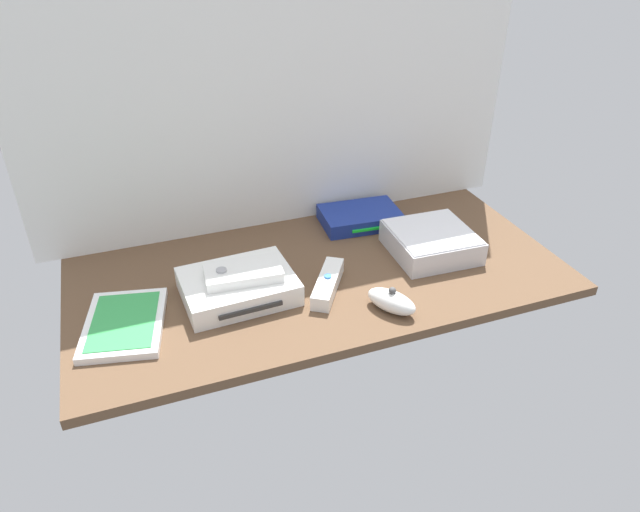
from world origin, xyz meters
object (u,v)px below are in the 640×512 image
object	(u,v)px
game_console	(238,286)
remote_classic_pad	(243,272)
network_router	(360,217)
mini_computer	(431,242)
remote_wand	(328,284)
remote_nunchuk	(391,301)
game_case	(124,324)

from	to	relation	value
game_console	remote_classic_pad	size ratio (longest dim) A/B	1.45
network_router	game_console	bearing A→B (deg)	-146.72
network_router	remote_classic_pad	xyz separation A→B (cm)	(-32.65, -19.01, 3.71)
mini_computer	remote_classic_pad	xyz separation A→B (cm)	(-41.72, -1.75, 2.77)
remote_wand	remote_classic_pad	size ratio (longest dim) A/B	0.96
remote_nunchuk	mini_computer	bearing A→B (deg)	10.25
game_case	network_router	bearing A→B (deg)	33.05
game_console	remote_wand	xyz separation A→B (cm)	(16.82, -4.13, -0.69)
network_router	remote_nunchuk	xyz separation A→B (cm)	(-8.14, -32.99, 0.34)
game_console	remote_nunchuk	xyz separation A→B (cm)	(25.56, -14.34, -0.16)
mini_computer	network_router	bearing A→B (deg)	117.74
remote_wand	remote_classic_pad	bearing A→B (deg)	-160.51
game_case	remote_nunchuk	distance (cm)	48.64
remote_classic_pad	network_router	bearing A→B (deg)	34.93
remote_nunchuk	remote_classic_pad	xyz separation A→B (cm)	(-24.51, 13.98, 3.37)
mini_computer	remote_wand	bearing A→B (deg)	-167.99
game_case	remote_wand	distance (cm)	38.41
game_case	network_router	xyz separation A→B (cm)	(55.23, 20.88, 0.94)
network_router	remote_classic_pad	bearing A→B (deg)	-145.47
remote_nunchuk	game_case	bearing A→B (deg)	133.40
game_console	game_case	bearing A→B (deg)	-176.86
remote_wand	remote_classic_pad	world-z (taller)	remote_classic_pad
network_router	remote_nunchuk	bearing A→B (deg)	-99.53
remote_classic_pad	remote_nunchuk	bearing A→B (deg)	-24.98
network_router	remote_wand	bearing A→B (deg)	-122.21
game_console	game_case	xyz separation A→B (cm)	(-21.54, -2.24, -1.44)
game_console	network_router	bearing A→B (deg)	26.16
mini_computer	remote_nunchuk	bearing A→B (deg)	-137.57
game_console	remote_classic_pad	bearing A→B (deg)	-21.90
game_console	network_router	xyz separation A→B (cm)	(33.70, 18.64, -0.50)
game_console	game_case	size ratio (longest dim) A/B	1.01
mini_computer	remote_wand	size ratio (longest dim) A/B	1.23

